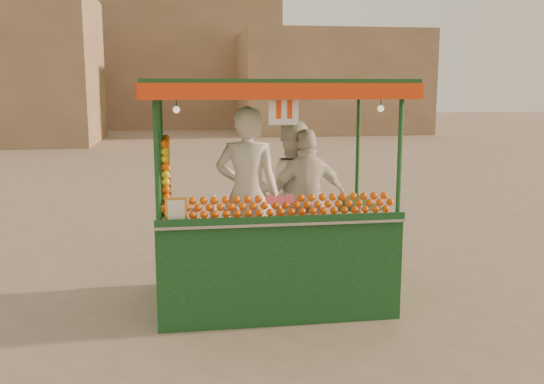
{
  "coord_description": "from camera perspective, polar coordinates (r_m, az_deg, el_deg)",
  "views": [
    {
      "loc": [
        -0.62,
        -6.26,
        2.32
      ],
      "look_at": [
        0.32,
        -0.15,
        1.22
      ],
      "focal_mm": 39.62,
      "sensor_mm": 36.0,
      "label": 1
    }
  ],
  "objects": [
    {
      "name": "vendor_right",
      "position": [
        6.78,
        3.38,
        -0.64
      ],
      "size": [
        0.96,
        0.49,
        1.58
      ],
      "rotation": [
        0.0,
        0.0,
        3.26
      ],
      "color": "white",
      "rests_on": "ground"
    },
    {
      "name": "building_center",
      "position": [
        36.31,
        -11.15,
        11.71
      ],
      "size": [
        14.0,
        7.0,
        7.0
      ],
      "primitive_type": "cube",
      "color": "#A3785D",
      "rests_on": "ground"
    },
    {
      "name": "building_right",
      "position": [
        31.21,
        5.48,
        10.32
      ],
      "size": [
        9.0,
        6.0,
        5.0
      ],
      "primitive_type": "cube",
      "color": "#A3785D",
      "rests_on": "ground"
    },
    {
      "name": "ground",
      "position": [
        6.71,
        -2.93,
        -10.21
      ],
      "size": [
        90.0,
        90.0,
        0.0
      ],
      "primitive_type": "plane",
      "color": "#736052",
      "rests_on": "ground"
    },
    {
      "name": "vendor_middle",
      "position": [
        6.95,
        1.74,
        -0.02
      ],
      "size": [
        0.87,
        0.71,
        1.66
      ],
      "rotation": [
        0.0,
        0.0,
        3.03
      ],
      "color": "white",
      "rests_on": "ground"
    },
    {
      "name": "vendor_left",
      "position": [
        6.3,
        -2.34,
        -0.21
      ],
      "size": [
        0.76,
        0.59,
        1.84
      ],
      "rotation": [
        0.0,
        0.0,
        2.9
      ],
      "color": "silver",
      "rests_on": "ground"
    },
    {
      "name": "juice_cart",
      "position": [
        6.34,
        -0.51,
        -4.03
      ],
      "size": [
        2.62,
        1.7,
        2.38
      ],
      "color": "#103C17",
      "rests_on": "ground"
    }
  ]
}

